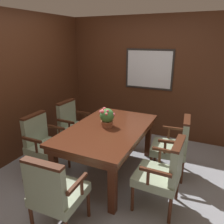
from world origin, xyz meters
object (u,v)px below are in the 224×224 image
Objects in this scene: dining_table at (108,134)px; chair_left_near at (43,141)px; chair_left_far at (73,124)px; chair_right_far at (174,144)px; chair_right_near at (163,172)px; potted_plant at (107,117)px; chair_head_near at (55,191)px.

chair_left_near is (-0.92, -0.39, -0.15)m from dining_table.
chair_right_far is (1.84, -0.04, 0.00)m from chair_left_far.
chair_left_far is at bearing -96.78° from chair_right_far.
chair_left_near is at bearing -89.90° from chair_right_near.
potted_plant is at bearing 127.61° from dining_table.
chair_right_near is 1.15m from potted_plant.
dining_table is 5.84× the size of potted_plant.
chair_left_near is 1.00× the size of chair_head_near.
chair_left_near reaches higher than dining_table.
chair_left_near and chair_head_near have the same top height.
chair_right_near is at bearing -90.44° from chair_left_near.
chair_left_near is 1.00× the size of chair_left_far.
potted_plant is (-0.03, 1.29, 0.39)m from chair_head_near.
chair_left_far is at bearing 0.16° from chair_left_near.
chair_head_near reaches higher than dining_table.
dining_table is 1.04m from chair_right_near.
chair_left_near is at bearing -157.15° from dining_table.
chair_right_near is (0.94, 0.82, 0.00)m from chair_head_near.
chair_left_far is 2.03m from chair_right_near.
chair_head_near and chair_right_near have the same top height.
chair_left_near is 1.06m from potted_plant.
potted_plant is (-0.04, 0.05, 0.24)m from dining_table.
chair_left_near is 0.80m from chair_left_far.
dining_table is at bearing -92.47° from chair_head_near.
chair_right_far is at bearing -178.35° from chair_right_near.
chair_right_far is at bearing -89.24° from chair_left_far.
potted_plant is (0.88, -0.37, 0.39)m from chair_left_far.
potted_plant is at bearing -114.46° from chair_right_near.
chair_head_near is at bearing -149.25° from chair_left_far.
dining_table is 1.85× the size of chair_head_near.
potted_plant is at bearing -63.37° from chair_left_near.
chair_left_far reaches higher than dining_table.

